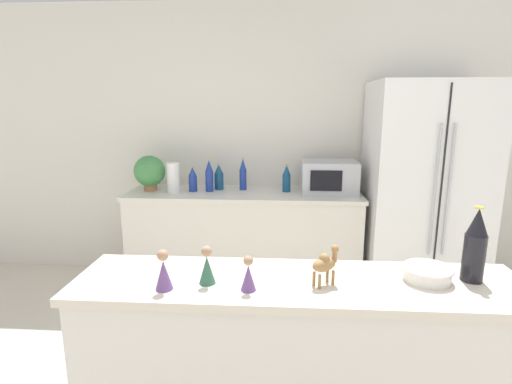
% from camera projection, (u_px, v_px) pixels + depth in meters
% --- Properties ---
extents(wall_back, '(8.00, 0.06, 2.55)m').
position_uv_depth(wall_back, '(280.00, 144.00, 3.78)').
color(wall_back, silver).
rests_on(wall_back, ground_plane).
extents(back_counter, '(2.07, 0.63, 0.88)m').
position_uv_depth(back_counter, '(244.00, 238.00, 3.66)').
color(back_counter, silver).
rests_on(back_counter, ground_plane).
extents(refrigerator, '(0.94, 0.74, 1.83)m').
position_uv_depth(refrigerator, '(424.00, 192.00, 3.38)').
color(refrigerator, white).
rests_on(refrigerator, ground_plane).
extents(bar_counter, '(1.91, 0.47, 0.92)m').
position_uv_depth(bar_counter, '(296.00, 375.00, 1.78)').
color(bar_counter, beige).
rests_on(bar_counter, ground_plane).
extents(potted_plant, '(0.28, 0.28, 0.32)m').
position_uv_depth(potted_plant, '(150.00, 172.00, 3.58)').
color(potted_plant, '#9E6B47').
rests_on(potted_plant, back_counter).
extents(paper_towel_roll, '(0.11, 0.11, 0.26)m').
position_uv_depth(paper_towel_roll, '(173.00, 178.00, 3.51)').
color(paper_towel_roll, white).
rests_on(paper_towel_roll, back_counter).
extents(microwave, '(0.48, 0.37, 0.28)m').
position_uv_depth(microwave, '(329.00, 177.00, 3.50)').
color(microwave, '#B2B5BA').
rests_on(microwave, back_counter).
extents(back_bottle_0, '(0.07, 0.07, 0.23)m').
position_uv_depth(back_bottle_0, '(193.00, 179.00, 3.56)').
color(back_bottle_0, navy).
rests_on(back_bottle_0, back_counter).
extents(back_bottle_1, '(0.08, 0.08, 0.24)m').
position_uv_depth(back_bottle_1, '(219.00, 177.00, 3.64)').
color(back_bottle_1, navy).
rests_on(back_bottle_1, back_counter).
extents(back_bottle_2, '(0.06, 0.06, 0.29)m').
position_uv_depth(back_bottle_2, '(243.00, 175.00, 3.62)').
color(back_bottle_2, navy).
rests_on(back_bottle_2, back_counter).
extents(back_bottle_3, '(0.07, 0.07, 0.29)m').
position_uv_depth(back_bottle_3, '(209.00, 176.00, 3.55)').
color(back_bottle_3, navy).
rests_on(back_bottle_3, back_counter).
extents(back_bottle_4, '(0.07, 0.07, 0.25)m').
position_uv_depth(back_bottle_4, '(287.00, 179.00, 3.55)').
color(back_bottle_4, navy).
rests_on(back_bottle_4, back_counter).
extents(wine_bottle, '(0.09, 0.09, 0.32)m').
position_uv_depth(wine_bottle, '(475.00, 246.00, 1.65)').
color(wine_bottle, black).
rests_on(wine_bottle, bar_counter).
extents(fruit_bowl, '(0.20, 0.20, 0.06)m').
position_uv_depth(fruit_bowl, '(427.00, 273.00, 1.67)').
color(fruit_bowl, white).
rests_on(fruit_bowl, bar_counter).
extents(camel_figurine, '(0.13, 0.11, 0.16)m').
position_uv_depth(camel_figurine, '(325.00, 263.00, 1.62)').
color(camel_figurine, olive).
rests_on(camel_figurine, bar_counter).
extents(wise_man_figurine_blue, '(0.07, 0.07, 0.17)m').
position_uv_depth(wise_man_figurine_blue, '(164.00, 272.00, 1.59)').
color(wise_man_figurine_blue, '#6B4784').
rests_on(wise_man_figurine_blue, bar_counter).
extents(wise_man_figurine_crimson, '(0.07, 0.07, 0.16)m').
position_uv_depth(wise_man_figurine_crimson, '(207.00, 267.00, 1.64)').
color(wise_man_figurine_crimson, '#33664C').
rests_on(wise_man_figurine_crimson, bar_counter).
extents(wise_man_figurine_purple, '(0.06, 0.06, 0.15)m').
position_uv_depth(wise_man_figurine_purple, '(248.00, 276.00, 1.58)').
color(wise_man_figurine_purple, '#6B4784').
rests_on(wise_man_figurine_purple, bar_counter).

